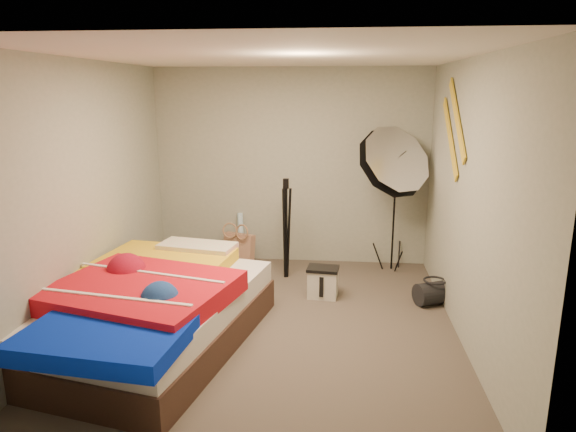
# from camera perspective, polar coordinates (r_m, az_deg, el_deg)

# --- Properties ---
(floor) EXTENTS (4.00, 4.00, 0.00)m
(floor) POSITION_cam_1_polar(r_m,az_deg,el_deg) (5.08, -1.83, -12.08)
(floor) COLOR #4C443B
(floor) RESTS_ON ground
(ceiling) EXTENTS (4.00, 4.00, 0.00)m
(ceiling) POSITION_cam_1_polar(r_m,az_deg,el_deg) (4.57, -2.08, 17.35)
(ceiling) COLOR silver
(ceiling) RESTS_ON wall_back
(wall_back) EXTENTS (3.50, 0.00, 3.50)m
(wall_back) POSITION_cam_1_polar(r_m,az_deg,el_deg) (6.63, 0.33, 5.43)
(wall_back) COLOR #999C8D
(wall_back) RESTS_ON floor
(wall_front) EXTENTS (3.50, 0.00, 3.50)m
(wall_front) POSITION_cam_1_polar(r_m,az_deg,el_deg) (2.77, -7.40, -6.75)
(wall_front) COLOR #999C8D
(wall_front) RESTS_ON floor
(wall_left) EXTENTS (0.00, 4.00, 4.00)m
(wall_left) POSITION_cam_1_polar(r_m,az_deg,el_deg) (5.19, -21.47, 2.12)
(wall_left) COLOR #999C8D
(wall_left) RESTS_ON floor
(wall_right) EXTENTS (0.00, 4.00, 4.00)m
(wall_right) POSITION_cam_1_polar(r_m,az_deg,el_deg) (4.77, 19.40, 1.32)
(wall_right) COLOR #999C8D
(wall_right) RESTS_ON floor
(tote_bag) EXTENTS (0.45, 0.32, 0.42)m
(tote_bag) POSITION_cam_1_polar(r_m,az_deg,el_deg) (6.71, -5.47, -3.69)
(tote_bag) COLOR tan
(tote_bag) RESTS_ON floor
(wrapping_roll) EXTENTS (0.12, 0.20, 0.65)m
(wrapping_roll) POSITION_cam_1_polar(r_m,az_deg,el_deg) (6.82, -5.25, -2.37)
(wrapping_roll) COLOR #63AFD6
(wrapping_roll) RESTS_ON floor
(camera_case) EXTENTS (0.34, 0.26, 0.31)m
(camera_case) POSITION_cam_1_polar(r_m,az_deg,el_deg) (5.68, 3.89, -7.47)
(camera_case) COLOR beige
(camera_case) RESTS_ON floor
(duffel_bag) EXTENTS (0.46, 0.38, 0.24)m
(duffel_bag) POSITION_cam_1_polar(r_m,az_deg,el_deg) (5.72, 15.91, -8.24)
(duffel_bag) COLOR black
(duffel_bag) RESTS_ON floor
(wall_stripe_upper) EXTENTS (0.02, 0.91, 0.78)m
(wall_stripe_upper) POSITION_cam_1_polar(r_m,az_deg,el_deg) (5.25, 18.28, 10.22)
(wall_stripe_upper) COLOR gold
(wall_stripe_upper) RESTS_ON wall_right
(wall_stripe_lower) EXTENTS (0.02, 0.91, 0.78)m
(wall_stripe_lower) POSITION_cam_1_polar(r_m,az_deg,el_deg) (5.51, 17.57, 8.32)
(wall_stripe_lower) COLOR gold
(wall_stripe_lower) RESTS_ON wall_right
(bed) EXTENTS (2.00, 2.63, 0.66)m
(bed) POSITION_cam_1_polar(r_m,az_deg,el_deg) (4.76, -15.22, -10.01)
(bed) COLOR #3F281F
(bed) RESTS_ON floor
(photo_umbrella) EXTENTS (0.92, 1.04, 1.91)m
(photo_umbrella) POSITION_cam_1_polar(r_m,az_deg,el_deg) (6.21, 11.41, 5.71)
(photo_umbrella) COLOR black
(photo_umbrella) RESTS_ON floor
(camera_tripod) EXTENTS (0.07, 0.07, 1.21)m
(camera_tripod) POSITION_cam_1_polar(r_m,az_deg,el_deg) (6.10, -0.22, -0.63)
(camera_tripod) COLOR black
(camera_tripod) RESTS_ON floor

